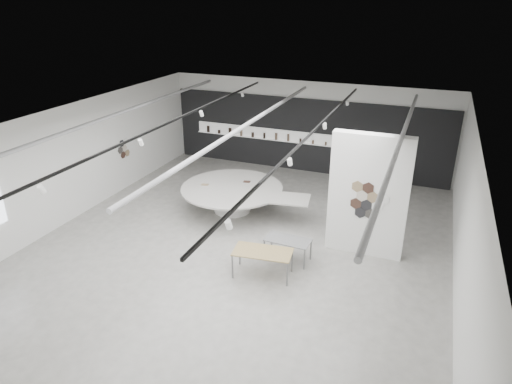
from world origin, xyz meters
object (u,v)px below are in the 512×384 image
at_px(sample_table_wood, 263,253).
at_px(sample_table_stone, 288,241).
at_px(display_island, 234,196).
at_px(kitchen_counter, 382,173).
at_px(partition_column, 368,196).

xyz_separation_m(sample_table_wood, sample_table_stone, (0.39, 0.98, -0.08)).
height_order(display_island, sample_table_stone, display_island).
xyz_separation_m(sample_table_stone, kitchen_counter, (1.72, 6.79, -0.13)).
bearing_deg(kitchen_counter, display_island, -140.14).
bearing_deg(sample_table_wood, display_island, 124.94).
height_order(display_island, kitchen_counter, kitchen_counter).
bearing_deg(sample_table_wood, partition_column, 43.99).
relative_size(display_island, sample_table_stone, 3.73).
bearing_deg(sample_table_stone, display_island, 138.98).
relative_size(display_island, kitchen_counter, 2.89).
distance_m(sample_table_wood, sample_table_stone, 1.06).
relative_size(partition_column, kitchen_counter, 2.13).
bearing_deg(kitchen_counter, partition_column, -92.72).
relative_size(sample_table_stone, kitchen_counter, 0.78).
distance_m(display_island, sample_table_wood, 4.10).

